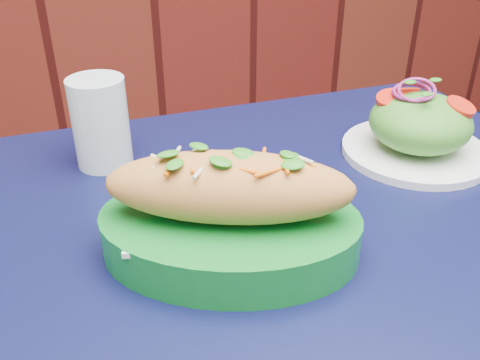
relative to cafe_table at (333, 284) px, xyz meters
name	(u,v)px	position (x,y,z in m)	size (l,w,h in m)	color
cafe_table	(333,284)	(0.00, 0.00, 0.00)	(0.81, 0.81, 0.75)	black
banh_mi_basket	(230,214)	(-0.14, 0.00, 0.14)	(0.33, 0.28, 0.13)	#0F7524
salad_plate	(419,128)	(0.20, 0.13, 0.13)	(0.21, 0.21, 0.11)	white
water_glass	(101,123)	(-0.24, 0.26, 0.15)	(0.08, 0.08, 0.13)	silver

